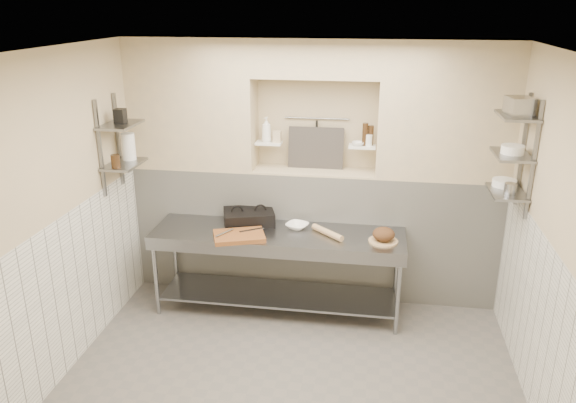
% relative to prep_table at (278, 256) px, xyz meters
% --- Properties ---
extents(floor, '(4.00, 3.90, 0.10)m').
position_rel_prep_table_xyz_m(floor, '(0.31, -1.18, -0.69)').
color(floor, '#605B55').
rests_on(floor, ground).
extents(ceiling, '(4.00, 3.90, 0.10)m').
position_rel_prep_table_xyz_m(ceiling, '(0.31, -1.18, 2.21)').
color(ceiling, silver).
rests_on(ceiling, ground).
extents(wall_left, '(0.10, 3.90, 2.80)m').
position_rel_prep_table_xyz_m(wall_left, '(-1.74, -1.18, 0.76)').
color(wall_left, tan).
rests_on(wall_left, ground).
extents(wall_right, '(0.10, 3.90, 2.80)m').
position_rel_prep_table_xyz_m(wall_right, '(2.36, -1.18, 0.76)').
color(wall_right, tan).
rests_on(wall_right, ground).
extents(wall_back, '(4.00, 0.10, 2.80)m').
position_rel_prep_table_xyz_m(wall_back, '(0.31, 0.82, 0.76)').
color(wall_back, tan).
rests_on(wall_back, ground).
extents(wall_front, '(4.00, 0.10, 2.80)m').
position_rel_prep_table_xyz_m(wall_front, '(0.31, -3.18, 0.76)').
color(wall_front, tan).
rests_on(wall_front, ground).
extents(backwall_lower, '(4.00, 0.40, 1.40)m').
position_rel_prep_table_xyz_m(backwall_lower, '(0.31, 0.57, 0.06)').
color(backwall_lower, silver).
rests_on(backwall_lower, floor).
extents(alcove_sill, '(1.30, 0.40, 0.02)m').
position_rel_prep_table_xyz_m(alcove_sill, '(0.31, 0.57, 0.77)').
color(alcove_sill, tan).
rests_on(alcove_sill, backwall_lower).
extents(backwall_pillar_left, '(1.35, 0.40, 1.40)m').
position_rel_prep_table_xyz_m(backwall_pillar_left, '(-1.02, 0.57, 1.46)').
color(backwall_pillar_left, tan).
rests_on(backwall_pillar_left, backwall_lower).
extents(backwall_pillar_right, '(1.35, 0.40, 1.40)m').
position_rel_prep_table_xyz_m(backwall_pillar_right, '(1.63, 0.57, 1.46)').
color(backwall_pillar_right, tan).
rests_on(backwall_pillar_right, backwall_lower).
extents(backwall_header, '(1.30, 0.40, 0.40)m').
position_rel_prep_table_xyz_m(backwall_header, '(0.31, 0.57, 1.96)').
color(backwall_header, tan).
rests_on(backwall_header, backwall_lower).
extents(wainscot_left, '(0.02, 3.90, 1.40)m').
position_rel_prep_table_xyz_m(wainscot_left, '(-1.68, -1.18, 0.06)').
color(wainscot_left, silver).
rests_on(wainscot_left, floor).
extents(wainscot_right, '(0.02, 3.90, 1.40)m').
position_rel_prep_table_xyz_m(wainscot_right, '(2.30, -1.18, 0.06)').
color(wainscot_right, silver).
rests_on(wainscot_right, floor).
extents(alcove_shelf_left, '(0.28, 0.16, 0.02)m').
position_rel_prep_table_xyz_m(alcove_shelf_left, '(-0.19, 0.57, 1.06)').
color(alcove_shelf_left, white).
rests_on(alcove_shelf_left, backwall_lower).
extents(alcove_shelf_right, '(0.28, 0.16, 0.02)m').
position_rel_prep_table_xyz_m(alcove_shelf_right, '(0.81, 0.57, 1.06)').
color(alcove_shelf_right, white).
rests_on(alcove_shelf_right, backwall_lower).
extents(utensil_rail, '(0.70, 0.02, 0.02)m').
position_rel_prep_table_xyz_m(utensil_rail, '(0.31, 0.74, 1.31)').
color(utensil_rail, gray).
rests_on(utensil_rail, wall_back).
extents(hanging_steel, '(0.02, 0.02, 0.30)m').
position_rel_prep_table_xyz_m(hanging_steel, '(0.31, 0.72, 1.14)').
color(hanging_steel, black).
rests_on(hanging_steel, utensil_rail).
extents(splash_panel, '(0.60, 0.08, 0.45)m').
position_rel_prep_table_xyz_m(splash_panel, '(0.31, 0.67, 1.00)').
color(splash_panel, '#383330').
rests_on(splash_panel, alcove_sill).
extents(shelf_rail_left_a, '(0.03, 0.03, 0.95)m').
position_rel_prep_table_xyz_m(shelf_rail_left_a, '(-1.67, 0.07, 1.16)').
color(shelf_rail_left_a, slate).
rests_on(shelf_rail_left_a, wall_left).
extents(shelf_rail_left_b, '(0.03, 0.03, 0.95)m').
position_rel_prep_table_xyz_m(shelf_rail_left_b, '(-1.67, -0.33, 1.16)').
color(shelf_rail_left_b, slate).
rests_on(shelf_rail_left_b, wall_left).
extents(wall_shelf_left_lower, '(0.30, 0.50, 0.02)m').
position_rel_prep_table_xyz_m(wall_shelf_left_lower, '(-1.53, -0.13, 0.96)').
color(wall_shelf_left_lower, slate).
rests_on(wall_shelf_left_lower, wall_left).
extents(wall_shelf_left_upper, '(0.30, 0.50, 0.03)m').
position_rel_prep_table_xyz_m(wall_shelf_left_upper, '(-1.53, -0.13, 1.36)').
color(wall_shelf_left_upper, slate).
rests_on(wall_shelf_left_upper, wall_left).
extents(shelf_rail_right_a, '(0.03, 0.03, 1.05)m').
position_rel_prep_table_xyz_m(shelf_rail_right_a, '(2.28, 0.07, 1.21)').
color(shelf_rail_right_a, slate).
rests_on(shelf_rail_right_a, wall_right).
extents(shelf_rail_right_b, '(0.03, 0.03, 1.05)m').
position_rel_prep_table_xyz_m(shelf_rail_right_b, '(2.28, -0.33, 1.21)').
color(shelf_rail_right_b, slate).
rests_on(shelf_rail_right_b, wall_right).
extents(wall_shelf_right_lower, '(0.30, 0.50, 0.02)m').
position_rel_prep_table_xyz_m(wall_shelf_right_lower, '(2.15, -0.13, 0.86)').
color(wall_shelf_right_lower, slate).
rests_on(wall_shelf_right_lower, wall_right).
extents(wall_shelf_right_mid, '(0.30, 0.50, 0.02)m').
position_rel_prep_table_xyz_m(wall_shelf_right_mid, '(2.15, -0.13, 1.21)').
color(wall_shelf_right_mid, slate).
rests_on(wall_shelf_right_mid, wall_right).
extents(wall_shelf_right_upper, '(0.30, 0.50, 0.03)m').
position_rel_prep_table_xyz_m(wall_shelf_right_upper, '(2.15, -0.13, 1.56)').
color(wall_shelf_right_upper, slate).
rests_on(wall_shelf_right_upper, wall_right).
extents(prep_table, '(2.60, 0.70, 0.90)m').
position_rel_prep_table_xyz_m(prep_table, '(0.00, 0.00, 0.00)').
color(prep_table, gray).
rests_on(prep_table, floor).
extents(panini_press, '(0.61, 0.52, 0.14)m').
position_rel_prep_table_xyz_m(panini_press, '(-0.35, 0.21, 0.33)').
color(panini_press, black).
rests_on(panini_press, prep_table).
extents(cutting_board, '(0.59, 0.50, 0.05)m').
position_rel_prep_table_xyz_m(cutting_board, '(-0.36, -0.19, 0.28)').
color(cutting_board, brown).
rests_on(cutting_board, prep_table).
extents(knife_blade, '(0.24, 0.17, 0.01)m').
position_rel_prep_table_xyz_m(knife_blade, '(-0.25, -0.08, 0.31)').
color(knife_blade, gray).
rests_on(knife_blade, cutting_board).
extents(tongs, '(0.13, 0.22, 0.02)m').
position_rel_prep_table_xyz_m(tongs, '(-0.50, -0.21, 0.31)').
color(tongs, gray).
rests_on(tongs, cutting_board).
extents(mixing_bowl, '(0.29, 0.29, 0.06)m').
position_rel_prep_table_xyz_m(mixing_bowl, '(0.18, 0.15, 0.29)').
color(mixing_bowl, white).
rests_on(mixing_bowl, prep_table).
extents(rolling_pin, '(0.35, 0.33, 0.06)m').
position_rel_prep_table_xyz_m(rolling_pin, '(0.51, 0.01, 0.29)').
color(rolling_pin, tan).
rests_on(rolling_pin, prep_table).
extents(bread_board, '(0.29, 0.29, 0.02)m').
position_rel_prep_table_xyz_m(bread_board, '(1.07, -0.06, 0.27)').
color(bread_board, tan).
rests_on(bread_board, prep_table).
extents(bread_loaf, '(0.22, 0.22, 0.13)m').
position_rel_prep_table_xyz_m(bread_loaf, '(1.07, -0.06, 0.34)').
color(bread_loaf, '#4C2D19').
rests_on(bread_loaf, bread_board).
extents(bottle_soap, '(0.13, 0.13, 0.27)m').
position_rel_prep_table_xyz_m(bottle_soap, '(-0.21, 0.56, 1.20)').
color(bottle_soap, white).
rests_on(bottle_soap, alcove_shelf_left).
extents(jar_alcove, '(0.08, 0.08, 0.12)m').
position_rel_prep_table_xyz_m(jar_alcove, '(-0.10, 0.56, 1.13)').
color(jar_alcove, tan).
rests_on(jar_alcove, alcove_shelf_left).
extents(bowl_alcove, '(0.15, 0.15, 0.04)m').
position_rel_prep_table_xyz_m(bowl_alcove, '(0.76, 0.55, 1.09)').
color(bowl_alcove, white).
rests_on(bowl_alcove, alcove_shelf_right).
extents(condiment_a, '(0.06, 0.06, 0.21)m').
position_rel_prep_table_xyz_m(condiment_a, '(0.89, 0.59, 1.17)').
color(condiment_a, black).
rests_on(condiment_a, alcove_shelf_right).
extents(condiment_b, '(0.06, 0.06, 0.24)m').
position_rel_prep_table_xyz_m(condiment_b, '(0.83, 0.57, 1.19)').
color(condiment_b, black).
rests_on(condiment_b, alcove_shelf_right).
extents(condiment_c, '(0.07, 0.07, 0.12)m').
position_rel_prep_table_xyz_m(condiment_c, '(0.88, 0.56, 1.13)').
color(condiment_c, white).
rests_on(condiment_c, alcove_shelf_right).
extents(jug_left, '(0.14, 0.14, 0.27)m').
position_rel_prep_table_xyz_m(jug_left, '(-1.53, -0.00, 1.11)').
color(jug_left, white).
rests_on(jug_left, wall_shelf_left_lower).
extents(jar_left, '(0.09, 0.09, 0.13)m').
position_rel_prep_table_xyz_m(jar_left, '(-1.53, -0.31, 1.04)').
color(jar_left, black).
rests_on(jar_left, wall_shelf_left_lower).
extents(box_left_upper, '(0.10, 0.10, 0.14)m').
position_rel_prep_table_xyz_m(box_left_upper, '(-1.53, -0.11, 1.44)').
color(box_left_upper, black).
rests_on(box_left_upper, wall_shelf_left_upper).
extents(bowl_right, '(0.22, 0.22, 0.07)m').
position_rel_prep_table_xyz_m(bowl_right, '(2.15, 0.00, 0.90)').
color(bowl_right, white).
rests_on(bowl_right, wall_shelf_right_lower).
extents(canister_right, '(0.11, 0.11, 0.11)m').
position_rel_prep_table_xyz_m(canister_right, '(2.15, -0.24, 0.92)').
color(canister_right, gray).
rests_on(canister_right, wall_shelf_right_lower).
extents(bowl_right_mid, '(0.20, 0.20, 0.07)m').
position_rel_prep_table_xyz_m(bowl_right_mid, '(2.15, -0.14, 1.26)').
color(bowl_right_mid, white).
rests_on(bowl_right_mid, wall_shelf_right_mid).
extents(basket_right, '(0.23, 0.27, 0.15)m').
position_rel_prep_table_xyz_m(basket_right, '(2.15, -0.16, 1.65)').
color(basket_right, gray).
rests_on(basket_right, wall_shelf_right_upper).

